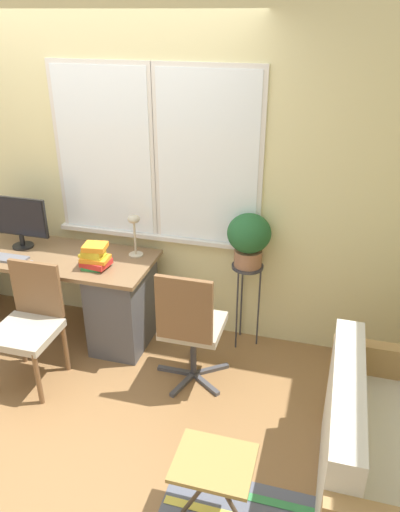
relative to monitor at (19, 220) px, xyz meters
name	(u,v)px	position (x,y,z in m)	size (l,w,h in m)	color
ground_plane	(80,359)	(0.64, -0.39, -0.97)	(14.00, 14.00, 0.00)	olive
wall_back_with_window	(108,168)	(0.66, 0.33, 0.39)	(9.00, 0.12, 2.70)	beige
desk	(32,287)	(0.06, -0.07, -0.57)	(2.14, 0.65, 0.73)	brown
monitor	(19,220)	(0.00, 0.00, 0.00)	(0.50, 0.17, 0.43)	black
keyboard	(5,258)	(-0.01, -0.24, -0.23)	(0.37, 0.13, 0.02)	slate
mouse	(31,263)	(0.24, -0.27, -0.22)	(0.04, 0.06, 0.03)	slate
desk_lamp	(134,228)	(0.96, 0.10, 0.00)	(0.11, 0.11, 0.34)	#BCB299
book_stack	(95,257)	(0.75, -0.18, -0.15)	(0.23, 0.19, 0.19)	green
desk_chair_wooden	(29,322)	(0.43, -0.65, -0.49)	(0.44, 0.45, 0.89)	brown
office_chair_swivel	(190,326)	(1.57, -0.41, -0.47)	(0.53, 0.55, 0.96)	#47474C
couch_loveseat	(394,469)	(2.91, -1.11, -0.67)	(0.83, 1.27, 0.84)	silver
plant_stand	(247,277)	(1.85, 0.19, -0.35)	(0.25, 0.25, 0.72)	#333338
potted_plant	(249,237)	(1.85, 0.19, -0.01)	(0.33, 0.33, 0.42)	#9E6B4C
folding_stool	(214,467)	(2.00, -1.45, -0.56)	(0.40, 0.34, 0.45)	olive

